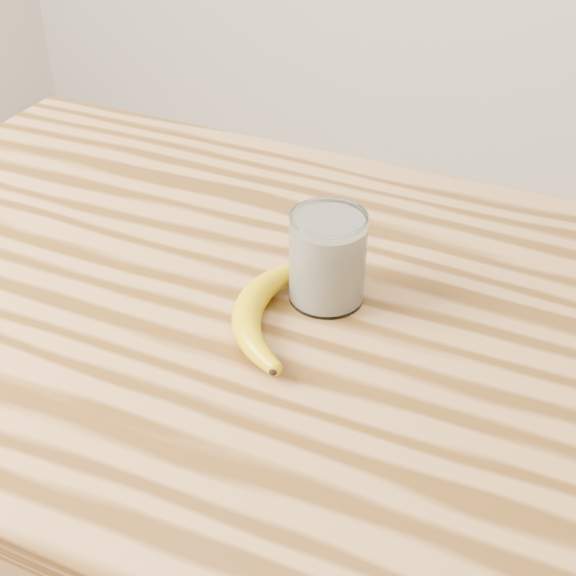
% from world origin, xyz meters
% --- Properties ---
extents(table, '(1.20, 0.80, 0.90)m').
position_xyz_m(table, '(0.00, 0.00, 0.77)').
color(table, '#A67542').
rests_on(table, ground).
extents(smoothie_glass, '(0.09, 0.09, 0.11)m').
position_xyz_m(smoothie_glass, '(0.10, 0.03, 0.96)').
color(smoothie_glass, white).
rests_on(smoothie_glass, table).
extents(banana, '(0.17, 0.30, 0.03)m').
position_xyz_m(banana, '(0.03, -0.05, 0.92)').
color(banana, '#CCA006').
rests_on(banana, table).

